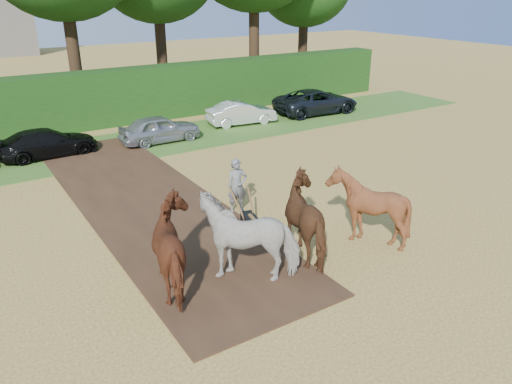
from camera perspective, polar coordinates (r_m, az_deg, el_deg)
ground at (r=12.32m, az=-7.06°, el=-13.72°), size 120.00×120.00×0.00m
earth_strip at (r=18.50m, az=-12.41°, el=-1.03°), size 4.50×17.00×0.05m
grass_verge at (r=24.55m, az=-21.58°, el=3.75°), size 50.00×5.00×0.03m
hedgerow at (r=28.48m, az=-23.97°, el=8.95°), size 46.00×1.60×3.00m
plough_team at (r=13.84m, az=2.79°, el=-3.76°), size 7.82×5.44×2.28m
parked_cars at (r=24.59m, az=-20.50°, el=5.62°), size 36.03×3.39×1.47m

